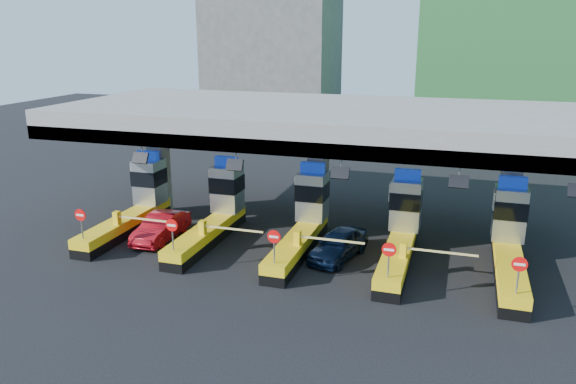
% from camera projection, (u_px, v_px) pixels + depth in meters
% --- Properties ---
extents(ground, '(120.00, 120.00, 0.00)m').
position_uv_depth(ground, '(303.00, 247.00, 29.33)').
color(ground, black).
rests_on(ground, ground).
extents(toll_canopy, '(28.00, 12.09, 7.00)m').
position_uv_depth(toll_canopy, '(318.00, 123.00, 30.27)').
color(toll_canopy, slate).
rests_on(toll_canopy, ground).
extents(toll_lane_far_left, '(4.43, 8.00, 4.16)m').
position_uv_depth(toll_lane_far_left, '(137.00, 203.00, 32.09)').
color(toll_lane_far_left, black).
rests_on(toll_lane_far_left, ground).
extents(toll_lane_left, '(4.43, 8.00, 4.16)m').
position_uv_depth(toll_lane_left, '(217.00, 211.00, 30.65)').
color(toll_lane_left, black).
rests_on(toll_lane_left, ground).
extents(toll_lane_center, '(4.43, 8.00, 4.16)m').
position_uv_depth(toll_lane_center, '(305.00, 220.00, 29.20)').
color(toll_lane_center, black).
rests_on(toll_lane_center, ground).
extents(toll_lane_right, '(4.43, 8.00, 4.16)m').
position_uv_depth(toll_lane_right, '(402.00, 230.00, 27.76)').
color(toll_lane_right, black).
rests_on(toll_lane_right, ground).
extents(toll_lane_far_right, '(4.43, 8.00, 4.16)m').
position_uv_depth(toll_lane_far_right, '(509.00, 241.00, 26.31)').
color(toll_lane_far_right, black).
rests_on(toll_lane_far_right, ground).
extents(bg_building_concrete, '(14.00, 10.00, 18.00)m').
position_uv_depth(bg_building_concrete, '(273.00, 48.00, 63.89)').
color(bg_building_concrete, '#4C4C49').
rests_on(bg_building_concrete, ground).
extents(van, '(2.68, 4.52, 1.44)m').
position_uv_depth(van, '(339.00, 244.00, 27.76)').
color(van, black).
rests_on(van, ground).
extents(red_car, '(1.56, 4.32, 1.42)m').
position_uv_depth(red_car, '(161.00, 227.00, 30.23)').
color(red_car, maroon).
rests_on(red_car, ground).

